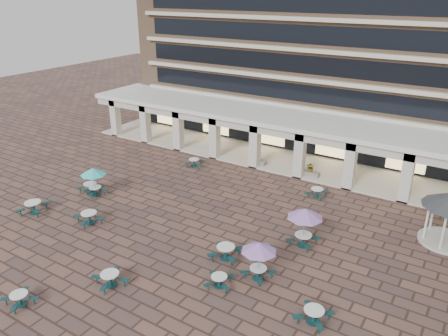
% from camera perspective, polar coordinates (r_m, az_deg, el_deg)
% --- Properties ---
extents(ground, '(120.00, 120.00, 0.00)m').
position_cam_1_polar(ground, '(28.69, -4.22, -8.75)').
color(ground, brown).
rests_on(ground, ground).
extents(apartment_building, '(40.00, 15.50, 25.20)m').
position_cam_1_polar(apartment_building, '(47.44, 14.80, 19.17)').
color(apartment_building, '#947053').
rests_on(apartment_building, ground).
extents(retail_arcade, '(42.00, 6.60, 4.40)m').
position_cam_1_polar(retail_arcade, '(39.25, 8.50, 4.73)').
color(retail_arcade, white).
rests_on(retail_arcade, ground).
extents(picnic_table_0, '(2.35, 2.35, 0.85)m').
position_cam_1_polar(picnic_table_0, '(33.82, -23.65, -4.62)').
color(picnic_table_0, '#13393A').
rests_on(picnic_table_0, ground).
extents(picnic_table_1, '(1.68, 1.68, 0.67)m').
position_cam_1_polar(picnic_table_1, '(25.14, -25.16, -15.15)').
color(picnic_table_1, '#13393A').
rests_on(picnic_table_1, ground).
extents(picnic_table_2, '(2.07, 2.07, 0.76)m').
position_cam_1_polar(picnic_table_2, '(24.90, -14.65, -13.74)').
color(picnic_table_2, '#13393A').
rests_on(picnic_table_2, ground).
extents(picnic_table_3, '(1.75, 1.75, 0.75)m').
position_cam_1_polar(picnic_table_3, '(22.38, 11.64, -18.24)').
color(picnic_table_3, '#13393A').
rests_on(picnic_table_3, ground).
extents(picnic_table_4, '(1.95, 1.95, 2.25)m').
position_cam_1_polar(picnic_table_4, '(34.40, -16.72, -0.57)').
color(picnic_table_4, '#13393A').
rests_on(picnic_table_4, ground).
extents(picnic_table_5, '(2.18, 2.18, 0.80)m').
position_cam_1_polar(picnic_table_5, '(31.13, -17.20, -6.10)').
color(picnic_table_5, '#13393A').
rests_on(picnic_table_5, ground).
extents(picnic_table_6, '(2.22, 2.22, 2.56)m').
position_cam_1_polar(picnic_table_6, '(26.93, 10.54, -6.01)').
color(picnic_table_6, '#13393A').
rests_on(picnic_table_6, ground).
extents(picnic_table_7, '(1.74, 1.74, 0.66)m').
position_cam_1_polar(picnic_table_7, '(24.09, -0.63, -14.44)').
color(picnic_table_7, '#13393A').
rests_on(picnic_table_7, ground).
extents(picnic_table_8, '(1.73, 1.73, 0.76)m').
position_cam_1_polar(picnic_table_8, '(35.61, -17.06, -2.38)').
color(picnic_table_8, '#13393A').
rests_on(picnic_table_8, ground).
extents(picnic_table_10, '(2.07, 2.07, 0.82)m').
position_cam_1_polar(picnic_table_10, '(26.17, 0.24, -10.81)').
color(picnic_table_10, '#13393A').
rests_on(picnic_table_10, ground).
extents(picnic_table_11, '(1.97, 1.97, 2.28)m').
position_cam_1_polar(picnic_table_11, '(23.84, 4.59, -10.45)').
color(picnic_table_11, '#13393A').
rests_on(picnic_table_11, ground).
extents(picnic_table_12, '(1.89, 1.89, 0.70)m').
position_cam_1_polar(picnic_table_12, '(39.02, -3.93, 0.79)').
color(picnic_table_12, '#13393A').
rests_on(picnic_table_12, ground).
extents(picnic_table_13, '(1.59, 1.59, 0.70)m').
position_cam_1_polar(picnic_table_13, '(34.06, 12.04, -3.08)').
color(picnic_table_13, '#13393A').
rests_on(picnic_table_13, ground).
extents(planter_left, '(1.50, 0.61, 1.15)m').
position_cam_1_polar(planter_left, '(39.32, 4.46, 0.96)').
color(planter_left, gray).
rests_on(planter_left, ground).
extents(planter_right, '(1.50, 0.84, 1.34)m').
position_cam_1_polar(planter_right, '(37.40, 11.23, -0.35)').
color(planter_right, gray).
rests_on(planter_right, ground).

